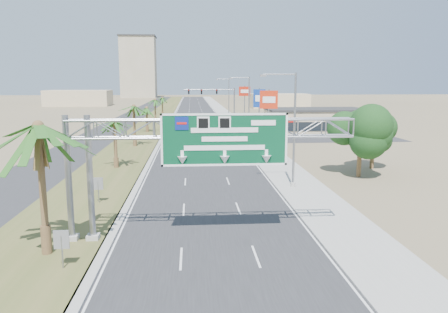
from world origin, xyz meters
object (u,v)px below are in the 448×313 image
object	(u,v)px
store_building	(315,121)
car_far	(175,119)
palm_near	(38,127)
pole_sign_red_far	(245,95)
signal_mast	(224,104)
car_mid_lane	(208,132)
pole_sign_blue	(259,100)
sign_gantry	(197,138)
car_right_lane	(225,131)
pole_sign_red_near	(269,103)
car_left_lane	(187,144)

from	to	relation	value
store_building	car_far	distance (m)	34.87
palm_near	pole_sign_red_far	distance (m)	64.49
palm_near	signal_mast	xyz separation A→B (m)	(14.37, 63.97, -2.08)
car_mid_lane	pole_sign_blue	bearing A→B (deg)	-19.34
sign_gantry	car_right_lane	world-z (taller)	sign_gantry
store_building	pole_sign_red_near	world-z (taller)	pole_sign_red_near
store_building	pole_sign_red_near	distance (m)	26.64
store_building	pole_sign_red_far	world-z (taller)	pole_sign_red_far
car_mid_lane	car_right_lane	distance (m)	3.25
sign_gantry	signal_mast	bearing A→B (deg)	84.26
store_building	pole_sign_blue	xyz separation A→B (m)	(-11.94, -7.83, 4.13)
car_right_lane	pole_sign_red_near	bearing A→B (deg)	-82.27
pole_sign_blue	car_left_lane	bearing A→B (deg)	-133.10
car_left_lane	car_right_lane	world-z (taller)	car_left_lane
store_building	car_left_lane	distance (m)	31.72
signal_mast	pole_sign_red_near	world-z (taller)	pole_sign_red_near
store_building	pole_sign_blue	size ratio (longest dim) A/B	2.20
car_mid_lane	pole_sign_red_far	bearing A→B (deg)	45.65
sign_gantry	car_left_lane	distance (m)	35.77
sign_gantry	pole_sign_blue	xyz separation A→B (m)	(11.12, 48.25, 0.08)
car_left_lane	pole_sign_red_far	world-z (taller)	pole_sign_red_far
palm_near	car_right_lane	bearing A→B (deg)	75.44
sign_gantry	pole_sign_red_near	distance (m)	34.74
car_mid_lane	car_right_lane	size ratio (longest dim) A/B	0.96
signal_mast	pole_sign_red_near	size ratio (longest dim) A/B	1.24
palm_near	car_mid_lane	bearing A→B (deg)	78.50
car_mid_lane	pole_sign_red_near	bearing A→B (deg)	-72.25
palm_near	car_mid_lane	xyz separation A→B (m)	(10.61, 52.18, -6.20)
car_left_lane	car_mid_lane	xyz separation A→B (m)	(3.41, 14.89, -0.03)
store_building	car_right_lane	world-z (taller)	store_building
signal_mast	pole_sign_red_far	world-z (taller)	pole_sign_red_far
palm_near	store_building	world-z (taller)	palm_near
signal_mast	car_left_lane	world-z (taller)	signal_mast
pole_sign_blue	pole_sign_red_far	xyz separation A→B (m)	(-1.06, 11.70, 0.60)
palm_near	pole_sign_blue	distance (m)	53.75
palm_near	car_mid_lane	distance (m)	53.61
sign_gantry	car_right_lane	bearing A→B (deg)	83.72
signal_mast	car_left_lane	size ratio (longest dim) A/B	2.32
car_right_lane	pole_sign_red_near	world-z (taller)	pole_sign_red_near
car_far	pole_sign_blue	world-z (taller)	pole_sign_blue
car_mid_lane	car_right_lane	xyz separation A→B (m)	(3.15, 0.81, -0.09)
pole_sign_red_near	pole_sign_blue	distance (m)	15.04
sign_gantry	pole_sign_red_far	bearing A→B (deg)	80.47
car_mid_lane	pole_sign_red_near	distance (m)	19.48
sign_gantry	signal_mast	world-z (taller)	signal_mast
palm_near	car_mid_lane	size ratio (longest dim) A/B	1.89
car_left_lane	car_mid_lane	distance (m)	15.27
sign_gantry	palm_near	distance (m)	8.41
car_left_lane	car_right_lane	size ratio (longest dim) A/B	0.97
pole_sign_red_near	signal_mast	bearing A→B (deg)	97.57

